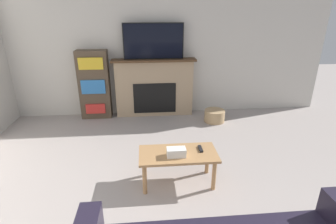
{
  "coord_description": "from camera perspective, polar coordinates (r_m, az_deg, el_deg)",
  "views": [
    {
      "loc": [
        -0.3,
        -0.42,
        2.03
      ],
      "look_at": [
        -0.0,
        2.81,
        0.73
      ],
      "focal_mm": 28.0,
      "sensor_mm": 36.0,
      "label": 1
    }
  ],
  "objects": [
    {
      "name": "storage_basket",
      "position": [
        5.06,
        10.09,
        -0.81
      ],
      "size": [
        0.38,
        0.38,
        0.22
      ],
      "color": "tan",
      "rests_on": "ground_plane"
    },
    {
      "name": "coffee_table",
      "position": [
        3.19,
        2.21,
        -9.86
      ],
      "size": [
        0.93,
        0.46,
        0.42
      ],
      "color": "#A87A4C",
      "rests_on": "ground_plane"
    },
    {
      "name": "fireplace",
      "position": [
        5.18,
        -2.99,
        5.37
      ],
      "size": [
        1.6,
        0.28,
        1.13
      ],
      "color": "tan",
      "rests_on": "ground_plane"
    },
    {
      "name": "tv",
      "position": [
        4.98,
        -3.19,
        15.12
      ],
      "size": [
        1.11,
        0.03,
        0.65
      ],
      "color": "black",
      "rests_on": "fireplace"
    },
    {
      "name": "tissue_box",
      "position": [
        3.07,
        1.82,
        -8.74
      ],
      "size": [
        0.22,
        0.12,
        0.1
      ],
      "color": "white",
      "rests_on": "coffee_table"
    },
    {
      "name": "bookshelf",
      "position": [
        5.22,
        -15.72,
        5.72
      ],
      "size": [
        0.57,
        0.29,
        1.31
      ],
      "color": "#4C3D2D",
      "rests_on": "ground_plane"
    },
    {
      "name": "remote_control",
      "position": [
        3.24,
        7.07,
        -7.93
      ],
      "size": [
        0.04,
        0.15,
        0.02
      ],
      "color": "black",
      "rests_on": "coffee_table"
    },
    {
      "name": "wall_back",
      "position": [
        5.16,
        -1.94,
        14.23
      ],
      "size": [
        6.61,
        0.06,
        2.7
      ],
      "color": "beige",
      "rests_on": "ground_plane"
    }
  ]
}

